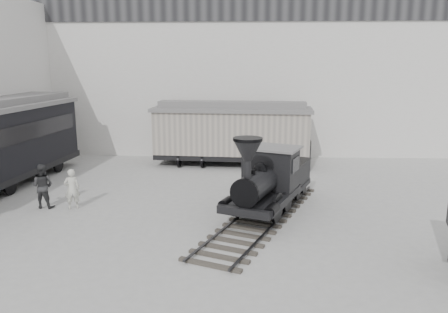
{
  "coord_description": "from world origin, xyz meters",
  "views": [
    {
      "loc": [
        0.66,
        -12.49,
        5.65
      ],
      "look_at": [
        -0.09,
        4.48,
        2.0
      ],
      "focal_mm": 35.0,
      "sensor_mm": 36.0,
      "label": 1
    }
  ],
  "objects_px": {
    "locomotive": "(268,184)",
    "visitor_a": "(72,189)",
    "boxcar": "(232,132)",
    "visitor_b": "(43,186)"
  },
  "relations": [
    {
      "from": "visitor_a",
      "to": "visitor_b",
      "type": "relative_size",
      "value": 0.91
    },
    {
      "from": "visitor_a",
      "to": "boxcar",
      "type": "bearing_deg",
      "value": -150.29
    },
    {
      "from": "boxcar",
      "to": "visitor_a",
      "type": "height_order",
      "value": "boxcar"
    },
    {
      "from": "locomotive",
      "to": "visitor_b",
      "type": "relative_size",
      "value": 5.09
    },
    {
      "from": "boxcar",
      "to": "visitor_b",
      "type": "xyz_separation_m",
      "value": [
        -7.27,
        -7.8,
        -0.99
      ]
    },
    {
      "from": "locomotive",
      "to": "boxcar",
      "type": "height_order",
      "value": "boxcar"
    },
    {
      "from": "locomotive",
      "to": "visitor_a",
      "type": "distance_m",
      "value": 7.66
    },
    {
      "from": "boxcar",
      "to": "visitor_b",
      "type": "bearing_deg",
      "value": -128.8
    },
    {
      "from": "boxcar",
      "to": "visitor_a",
      "type": "relative_size",
      "value": 5.52
    },
    {
      "from": "locomotive",
      "to": "visitor_b",
      "type": "xyz_separation_m",
      "value": [
        -8.86,
        0.27,
        -0.28
      ]
    }
  ]
}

